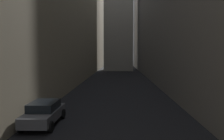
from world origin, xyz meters
TOP-DOWN VIEW (x-y plane):
  - ground_plane at (0.00, 48.00)m, footprint 264.00×264.00m
  - building_block_left at (-12.95, 50.00)m, footprint 14.90×108.00m
  - building_block_right at (10.53, 50.00)m, footprint 10.06×108.00m
  - parked_car_left_far at (-4.40, 26.96)m, footprint 1.92×4.39m

SIDE VIEW (x-z plane):
  - ground_plane at x=0.00m, z-range 0.00..0.00m
  - parked_car_left_far at x=-4.40m, z-range 0.05..1.50m
  - building_block_right at x=10.53m, z-range 0.00..25.27m
  - building_block_left at x=-12.95m, z-range 0.00..25.40m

